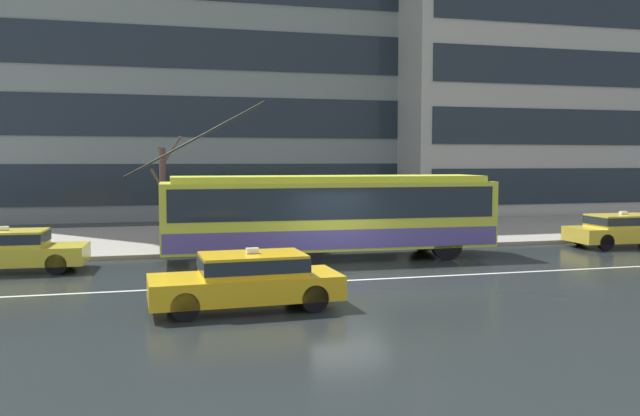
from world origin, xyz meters
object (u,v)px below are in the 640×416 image
object	(u,v)px
trolleybus	(330,213)
pedestrian_approaching_curb	(239,206)
taxi_ahead_of_bus	(625,229)
street_tree_bare	(163,190)
taxi_queued_behind_bus	(8,249)
pedestrian_at_shelter	(320,201)
bus_shelter	(237,196)
pedestrian_waiting_by_pole	(206,219)
taxi_oncoming_near	(248,278)
pedestrian_walking_past	(264,204)

from	to	relation	value
trolleybus	pedestrian_approaching_curb	xyz separation A→B (m)	(-2.64, 3.51, 0.06)
taxi_ahead_of_bus	street_tree_bare	distance (m)	18.16
taxi_queued_behind_bus	pedestrian_at_shelter	bearing A→B (deg)	20.38
bus_shelter	pedestrian_waiting_by_pole	distance (m)	1.73
trolleybus	taxi_queued_behind_bus	xyz separation A→B (m)	(-10.11, -0.07, -0.87)
taxi_oncoming_near	bus_shelter	size ratio (longest dim) A/B	1.16
taxi_queued_behind_bus	bus_shelter	xyz separation A→B (m)	(7.35, 3.20, 1.32)
taxi_queued_behind_bus	pedestrian_waiting_by_pole	size ratio (longest dim) A/B	2.75
trolleybus	bus_shelter	xyz separation A→B (m)	(-2.77, 3.13, 0.45)
pedestrian_at_shelter	pedestrian_approaching_curb	world-z (taller)	pedestrian_approaching_curb
pedestrian_waiting_by_pole	pedestrian_approaching_curb	bearing A→B (deg)	-23.49
pedestrian_waiting_by_pole	pedestrian_at_shelter	bearing A→B (deg)	-1.70
taxi_oncoming_near	street_tree_bare	distance (m)	11.90
pedestrian_walking_past	street_tree_bare	bearing A→B (deg)	165.18
taxi_queued_behind_bus	pedestrian_at_shelter	size ratio (longest dim) A/B	2.31
pedestrian_approaching_curb	pedestrian_waiting_by_pole	world-z (taller)	pedestrian_approaching_curb
bus_shelter	pedestrian_walking_past	size ratio (longest dim) A/B	1.96
pedestrian_at_shelter	pedestrian_walking_past	bearing A→B (deg)	179.60
pedestrian_at_shelter	pedestrian_walking_past	world-z (taller)	pedestrian_at_shelter
taxi_ahead_of_bus	pedestrian_walking_past	bearing A→B (deg)	164.54
pedestrian_approaching_curb	street_tree_bare	distance (m)	3.22
taxi_queued_behind_bus	pedestrian_waiting_by_pole	distance (m)	7.48
taxi_oncoming_near	taxi_queued_behind_bus	world-z (taller)	same
bus_shelter	street_tree_bare	bearing A→B (deg)	145.89
trolleybus	bus_shelter	size ratio (longest dim) A/B	3.29
taxi_queued_behind_bus	bus_shelter	bearing A→B (deg)	23.56
taxi_oncoming_near	pedestrian_walking_past	xyz separation A→B (m)	(2.16, 10.66, 0.97)
taxi_ahead_of_bus	bus_shelter	size ratio (longest dim) A/B	1.23
pedestrian_waiting_by_pole	pedestrian_walking_past	bearing A→B (deg)	-2.97
taxi_ahead_of_bus	pedestrian_walking_past	xyz separation A→B (m)	(-13.60, 3.76, 0.97)
taxi_ahead_of_bus	pedestrian_waiting_by_pole	world-z (taller)	pedestrian_waiting_by_pole
taxi_ahead_of_bus	street_tree_bare	xyz separation A→B (m)	(-17.45, 4.78, 1.52)
taxi_ahead_of_bus	trolleybus	bearing A→B (deg)	-179.17
trolleybus	bus_shelter	world-z (taller)	trolleybus
street_tree_bare	taxi_queued_behind_bus	bearing A→B (deg)	-132.78
pedestrian_at_shelter	street_tree_bare	xyz separation A→B (m)	(-6.09, 1.04, 0.50)
taxi_ahead_of_bus	taxi_oncoming_near	distance (m)	17.20
pedestrian_approaching_curb	pedestrian_waiting_by_pole	size ratio (longest dim) A/B	1.20
trolleybus	street_tree_bare	distance (m)	7.40
trolleybus	taxi_ahead_of_bus	world-z (taller)	trolleybus
taxi_oncoming_near	pedestrian_waiting_by_pole	world-z (taller)	pedestrian_waiting_by_pole
pedestrian_approaching_curb	pedestrian_walking_past	distance (m)	1.12
pedestrian_walking_past	pedestrian_approaching_curb	bearing A→B (deg)	-157.79
bus_shelter	pedestrian_approaching_curb	world-z (taller)	bus_shelter
taxi_ahead_of_bus	street_tree_bare	size ratio (longest dim) A/B	1.11
trolleybus	taxi_queued_behind_bus	bearing A→B (deg)	-179.59
taxi_oncoming_near	taxi_ahead_of_bus	bearing A→B (deg)	23.64
trolleybus	pedestrian_walking_past	size ratio (longest dim) A/B	6.44
street_tree_bare	pedestrian_waiting_by_pole	bearing A→B (deg)	-29.85
taxi_oncoming_near	pedestrian_walking_past	world-z (taller)	pedestrian_walking_past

